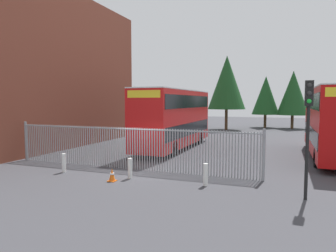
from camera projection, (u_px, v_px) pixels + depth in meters
The scene contains 13 objects.
ground_plane at pixel (187, 148), 23.42m from camera, with size 100.00×100.00×0.00m, color #3D3D42.
depot_building_brick at pixel (15, 70), 23.46m from camera, with size 8.66×21.68×11.88m, color brown.
palisade_fence at pixel (127, 147), 16.16m from camera, with size 13.98×0.14×2.35m.
double_decker_bus_near_gate at pixel (333, 120), 19.12m from camera, with size 2.54×10.81×4.42m.
double_decker_bus_behind_fence_left at pixel (175, 117), 23.08m from camera, with size 2.54×10.81×4.42m.
bollard_near_left at pixel (64, 163), 15.41m from camera, with size 0.20×0.20×0.95m, color silver.
bollard_center_front at pixel (130, 168), 14.16m from camera, with size 0.20×0.20×0.95m, color silver.
bollard_near_right at pixel (206, 175), 12.93m from camera, with size 0.20×0.20×0.95m, color silver.
traffic_cone_by_gate at pixel (112, 175), 13.67m from camera, with size 0.34×0.34×0.59m.
traffic_light_kerbside at pixel (308, 118), 10.91m from camera, with size 0.28×0.33×4.30m.
tree_tall_back at pixel (227, 83), 38.30m from camera, with size 4.66×4.66×9.26m.
tree_short_side at pixel (293, 93), 39.93m from camera, with size 4.02×4.02×7.55m.
tree_mid_row at pixel (266, 95), 41.55m from camera, with size 3.61×3.61×6.98m.
Camera 1 is at (6.96, -14.18, 3.56)m, focal length 32.79 mm.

